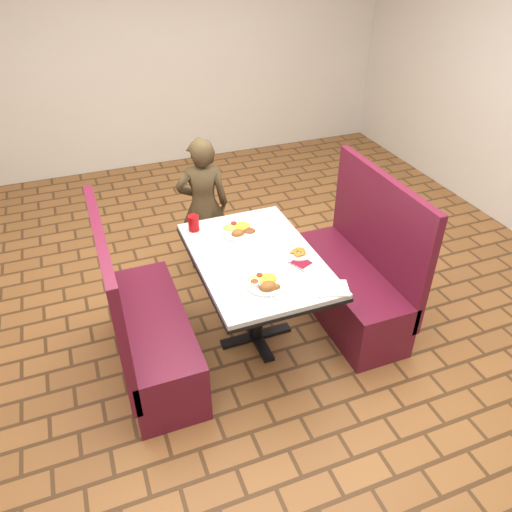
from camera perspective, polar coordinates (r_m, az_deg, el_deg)
name	(u,v)px	position (r m, az deg, el deg)	size (l,w,h in m)	color
room	(256,80)	(2.88, 0.00, 19.45)	(7.00, 7.04, 2.82)	#955E30
dining_table	(256,268)	(3.43, 0.00, -1.33)	(0.81, 1.21, 0.75)	silver
booth_bench_left	(146,331)	(3.49, -12.45, -8.39)	(0.47, 1.20, 1.17)	maroon
booth_bench_right	(352,280)	(3.92, 10.96, -2.71)	(0.47, 1.20, 1.17)	maroon
diner_person	(203,206)	(4.29, -6.03, 5.68)	(0.44, 0.29, 1.22)	brown
near_dinner_plate	(266,281)	(3.10, 1.12, -2.92)	(0.26, 0.26, 0.08)	white
far_dinner_plate	(240,228)	(3.63, -1.89, 3.17)	(0.29, 0.29, 0.07)	white
plantain_plate	(299,253)	(3.40, 4.88, 0.38)	(0.18, 0.18, 0.03)	white
maroon_napkin	(301,263)	(3.32, 5.18, -0.76)	(0.11, 0.11, 0.00)	maroon
spoon_utensil	(296,266)	(3.27, 4.57, -1.20)	(0.01, 0.14, 0.00)	silver
red_tumbler	(194,223)	(3.66, -7.15, 3.76)	(0.08, 0.08, 0.12)	#B80C10
paper_napkin	(331,288)	(3.11, 8.61, -3.69)	(0.21, 0.16, 0.01)	white
knife_utensil	(272,289)	(3.06, 1.86, -3.83)	(0.01, 0.19, 0.00)	silver
fork_utensil	(270,294)	(3.03, 1.63, -4.42)	(0.01, 0.14, 0.00)	silver
lettuce_shreds	(258,250)	(3.43, 0.26, 0.68)	(0.28, 0.32, 0.00)	#85C74F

